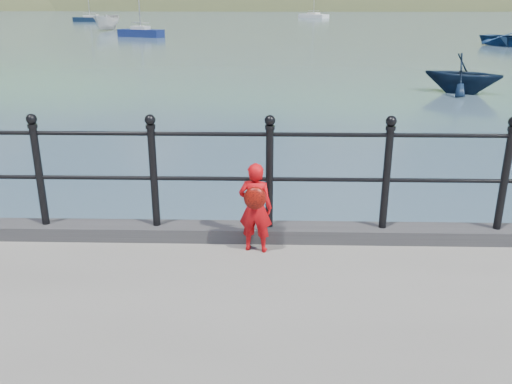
{
  "coord_description": "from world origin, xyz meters",
  "views": [
    {
      "loc": [
        0.6,
        -5.46,
        3.43
      ],
      "look_at": [
        0.46,
        -0.2,
        1.55
      ],
      "focal_mm": 38.0,
      "sensor_mm": 36.0,
      "label": 1
    }
  ],
  "objects_px": {
    "child": "(255,207)",
    "sailboat_port": "(141,33)",
    "railing": "(211,165)",
    "sailboat_deep": "(314,16)",
    "sailboat_left": "(90,20)",
    "launch_white": "(107,22)",
    "launch_navy": "(463,73)"
  },
  "relations": [
    {
      "from": "child",
      "to": "sailboat_port",
      "type": "relative_size",
      "value": 0.14
    },
    {
      "from": "railing",
      "to": "sailboat_deep",
      "type": "distance_m",
      "value": 99.47
    },
    {
      "from": "sailboat_deep",
      "to": "sailboat_left",
      "type": "relative_size",
      "value": 1.23
    },
    {
      "from": "sailboat_port",
      "to": "launch_white",
      "type": "bearing_deg",
      "value": 143.0
    },
    {
      "from": "launch_white",
      "to": "sailboat_deep",
      "type": "relative_size",
      "value": 0.52
    },
    {
      "from": "launch_white",
      "to": "sailboat_left",
      "type": "xyz_separation_m",
      "value": [
        -9.38,
        23.36,
        -0.56
      ]
    },
    {
      "from": "child",
      "to": "sailboat_deep",
      "type": "distance_m",
      "value": 99.71
    },
    {
      "from": "railing",
      "to": "child",
      "type": "distance_m",
      "value": 0.65
    },
    {
      "from": "railing",
      "to": "sailboat_left",
      "type": "distance_m",
      "value": 85.37
    },
    {
      "from": "launch_white",
      "to": "launch_navy",
      "type": "bearing_deg",
      "value": -45.63
    },
    {
      "from": "sailboat_deep",
      "to": "child",
      "type": "bearing_deg",
      "value": -46.36
    },
    {
      "from": "railing",
      "to": "child",
      "type": "xyz_separation_m",
      "value": [
        0.46,
        -0.29,
        -0.35
      ]
    },
    {
      "from": "launch_white",
      "to": "sailboat_port",
      "type": "xyz_separation_m",
      "value": [
        6.19,
        -10.5,
        -0.56
      ]
    },
    {
      "from": "launch_navy",
      "to": "launch_white",
      "type": "bearing_deg",
      "value": 59.97
    },
    {
      "from": "child",
      "to": "sailboat_left",
      "type": "relative_size",
      "value": 0.13
    },
    {
      "from": "launch_navy",
      "to": "sailboat_deep",
      "type": "distance_m",
      "value": 83.35
    },
    {
      "from": "railing",
      "to": "sailboat_port",
      "type": "distance_m",
      "value": 48.48
    },
    {
      "from": "child",
      "to": "launch_navy",
      "type": "distance_m",
      "value": 17.71
    },
    {
      "from": "sailboat_deep",
      "to": "sailboat_left",
      "type": "distance_m",
      "value": 39.9
    },
    {
      "from": "sailboat_port",
      "to": "sailboat_left",
      "type": "bearing_deg",
      "value": 137.15
    },
    {
      "from": "launch_white",
      "to": "launch_navy",
      "type": "height_order",
      "value": "launch_white"
    },
    {
      "from": "launch_white",
      "to": "sailboat_port",
      "type": "relative_size",
      "value": 0.71
    },
    {
      "from": "sailboat_port",
      "to": "sailboat_left",
      "type": "height_order",
      "value": "sailboat_left"
    },
    {
      "from": "launch_white",
      "to": "sailboat_left",
      "type": "height_order",
      "value": "sailboat_left"
    },
    {
      "from": "launch_white",
      "to": "sailboat_left",
      "type": "relative_size",
      "value": 0.64
    },
    {
      "from": "child",
      "to": "sailboat_deep",
      "type": "xyz_separation_m",
      "value": [
        7.9,
        99.39,
        -1.13
      ]
    },
    {
      "from": "child",
      "to": "launch_navy",
      "type": "xyz_separation_m",
      "value": [
        7.46,
        16.05,
        -0.73
      ]
    },
    {
      "from": "child",
      "to": "launch_white",
      "type": "height_order",
      "value": "child"
    },
    {
      "from": "launch_navy",
      "to": "sailboat_left",
      "type": "distance_m",
      "value": 74.0
    },
    {
      "from": "railing",
      "to": "sailboat_deep",
      "type": "bearing_deg",
      "value": 85.18
    },
    {
      "from": "railing",
      "to": "launch_navy",
      "type": "xyz_separation_m",
      "value": [
        7.92,
        15.76,
        -1.08
      ]
    },
    {
      "from": "child",
      "to": "sailboat_port",
      "type": "bearing_deg",
      "value": -65.17
    }
  ]
}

